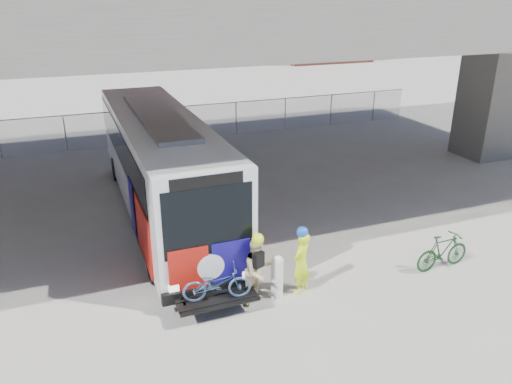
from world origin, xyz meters
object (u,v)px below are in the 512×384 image
bike_parked (443,252)px  bus (160,158)px  cyclist_tan (258,270)px  bollard (277,275)px  cyclist_hivis (301,261)px

bike_parked → bus: bearing=42.6°
bus → cyclist_tan: size_ratio=6.70×
bus → cyclist_tan: bearing=-79.6°
bollard → cyclist_tan: (-0.54, -0.00, 0.27)m
bus → bike_parked: size_ratio=7.19×
cyclist_hivis → cyclist_tan: (-1.22, -0.00, -0.00)m
bollard → bike_parked: bearing=-4.4°
cyclist_hivis → bike_parked: size_ratio=1.06×
bollard → bike_parked: bollard is taller
bus → cyclist_tan: bus is taller
cyclist_tan → bike_parked: bearing=-26.4°
bus → cyclist_hivis: (2.38, -6.33, -1.19)m
bollard → cyclist_hivis: size_ratio=0.64×
cyclist_hivis → bus: bearing=-103.0°
bus → cyclist_hivis: 6.86m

